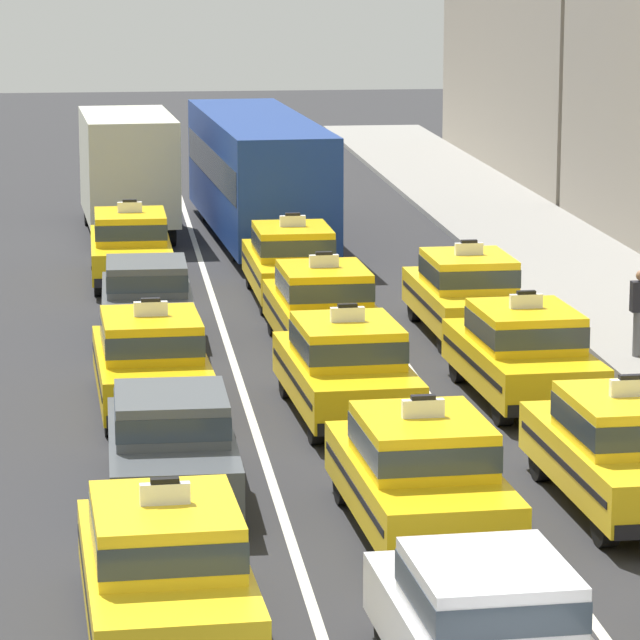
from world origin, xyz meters
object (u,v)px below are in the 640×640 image
Objects in this scene: sedan_left_second at (171,442)px; taxi_left_third at (151,360)px; sedan_left_fourth at (147,297)px; taxi_center_fifth at (292,261)px; taxi_right_third at (523,352)px; taxi_right_second at (625,449)px; taxi_left_fifth at (130,245)px; bus_center_sixth at (258,170)px; taxi_center_second at (421,472)px; taxi_center_third at (346,367)px; box_truck_left_sixth at (126,167)px; taxi_left_nearest at (166,568)px; sedan_center_nearest at (487,627)px; taxi_center_fourth at (323,306)px; taxi_right_fourth at (467,293)px.

taxi_left_third is (-0.13, 5.08, 0.03)m from sedan_left_second.
sedan_left_fourth is 4.86m from taxi_center_fifth.
taxi_right_second is at bearing -89.74° from taxi_right_third.
taxi_left_fifth and taxi_right_third have the same top height.
sedan_left_second is 0.38× the size of bus_center_sixth.
taxi_center_second is at bearing -113.12° from taxi_right_third.
taxi_center_third is at bearing -90.44° from bus_center_sixth.
box_truck_left_sixth is (-0.10, 19.37, 0.90)m from taxi_left_third.
bus_center_sixth reaches higher than taxi_left_third.
taxi_center_third is (3.33, 9.65, 0.00)m from taxi_left_nearest.
sedan_left_second and sedan_center_nearest have the same top height.
taxi_center_fourth is at bearing 76.45° from taxi_left_nearest.
taxi_left_nearest is at bearing -90.02° from taxi_left_fifth.
taxi_center_third is at bearing 91.56° from taxi_center_second.
taxi_right_second is (6.52, 4.21, 0.00)m from taxi_left_nearest.
taxi_center_third is (-0.17, 6.24, 0.00)m from taxi_center_second.
taxi_left_third is 3.30m from taxi_center_third.
taxi_center_third and taxi_center_fifth have the same top height.
taxi_center_fifth is (3.35, 9.37, 0.00)m from taxi_left_third.
taxi_center_fifth is (3.27, 3.59, 0.03)m from sedan_left_fourth.
taxi_left_third is 11.90m from taxi_left_fifth.
taxi_left_third is at bearing 135.36° from taxi_right_second.
sedan_left_second is at bearing 168.98° from taxi_right_second.
taxi_center_second and taxi_right_fourth have the same top height.
taxi_left_third is 1.01× the size of taxi_center_fifth.
box_truck_left_sixth reaches higher than taxi_right_third.
taxi_left_fifth reaches higher than sedan_left_fourth.
taxi_right_third is (-0.03, 6.21, 0.00)m from taxi_right_second.
taxi_right_second is 1.01× the size of taxi_right_fourth.
taxi_center_third is 1.00× the size of taxi_right_second.
taxi_left_fifth is at bearing -90.28° from box_truck_left_sixth.
sedan_left_second and sedan_left_fourth have the same top height.
sedan_left_second is 5.08m from taxi_left_third.
taxi_center_third is 5.12m from taxi_center_fourth.
taxi_right_fourth is (6.58, 15.82, 0.00)m from taxi_left_nearest.
taxi_center_third and taxi_right_second have the same top height.
taxi_center_third is 1.01× the size of taxi_center_fifth.
box_truck_left_sixth is 0.62× the size of bus_center_sixth.
taxi_center_fourth is 1.00× the size of taxi_right_fourth.
taxi_right_fourth is at bearing -52.62° from taxi_center_fifth.
taxi_center_third is (3.19, -0.86, 0.00)m from taxi_left_third.
taxi_center_third is at bearing -117.78° from taxi_right_fourth.
taxi_left_fifth is at bearing 114.91° from taxi_center_fourth.
taxi_right_third and taxi_right_fourth have the same top height.
taxi_center_third is 1.00× the size of taxi_right_third.
box_truck_left_sixth reaches higher than bus_center_sixth.
taxi_left_fifth reaches higher than sedan_center_nearest.
taxi_center_fifth and taxi_right_second have the same top height.
box_truck_left_sixth is at bearing 114.95° from taxi_right_fourth.
taxi_left_nearest is 7.76m from taxi_right_second.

